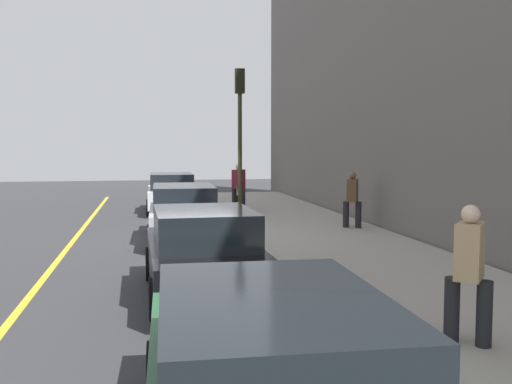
{
  "coord_description": "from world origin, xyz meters",
  "views": [
    {
      "loc": [
        -15.59,
        1.17,
        2.57
      ],
      "look_at": [
        0.22,
        -1.81,
        1.27
      ],
      "focal_mm": 40.18,
      "sensor_mm": 36.0,
      "label": 1
    }
  ],
  "objects_px": {
    "pedestrian_burgundy_coat": "(239,185)",
    "pedestrian_brown_coat": "(352,198)",
    "rolling_suitcase": "(237,203)",
    "parked_car_black": "(203,252)",
    "parked_car_silver": "(183,212)",
    "pedestrian_tan_coat": "(469,270)",
    "parked_car_white": "(171,193)",
    "traffic_light_pole": "(240,122)"
  },
  "relations": [
    {
      "from": "pedestrian_burgundy_coat",
      "to": "pedestrian_brown_coat",
      "type": "bearing_deg",
      "value": -152.87
    },
    {
      "from": "rolling_suitcase",
      "to": "parked_car_black",
      "type": "bearing_deg",
      "value": 168.33
    },
    {
      "from": "parked_car_silver",
      "to": "pedestrian_brown_coat",
      "type": "xyz_separation_m",
      "value": [
        0.38,
        -5.0,
        0.28
      ]
    },
    {
      "from": "parked_car_silver",
      "to": "pedestrian_tan_coat",
      "type": "bearing_deg",
      "value": -162.99
    },
    {
      "from": "parked_car_black",
      "to": "rolling_suitcase",
      "type": "distance_m",
      "value": 11.23
    },
    {
      "from": "parked_car_white",
      "to": "rolling_suitcase",
      "type": "bearing_deg",
      "value": -128.34
    },
    {
      "from": "parked_car_white",
      "to": "pedestrian_burgundy_coat",
      "type": "bearing_deg",
      "value": -118.57
    },
    {
      "from": "parked_car_black",
      "to": "parked_car_white",
      "type": "bearing_deg",
      "value": 0.11
    },
    {
      "from": "pedestrian_tan_coat",
      "to": "pedestrian_brown_coat",
      "type": "xyz_separation_m",
      "value": [
        9.79,
        -2.12,
        -0.03
      ]
    },
    {
      "from": "traffic_light_pole",
      "to": "parked_car_silver",
      "type": "bearing_deg",
      "value": 117.46
    },
    {
      "from": "pedestrian_brown_coat",
      "to": "pedestrian_burgundy_coat",
      "type": "bearing_deg",
      "value": 27.13
    },
    {
      "from": "parked_car_silver",
      "to": "rolling_suitcase",
      "type": "relative_size",
      "value": 4.89
    },
    {
      "from": "pedestrian_burgundy_coat",
      "to": "rolling_suitcase",
      "type": "distance_m",
      "value": 0.81
    },
    {
      "from": "pedestrian_tan_coat",
      "to": "pedestrian_burgundy_coat",
      "type": "bearing_deg",
      "value": 1.89
    },
    {
      "from": "pedestrian_brown_coat",
      "to": "traffic_light_pole",
      "type": "bearing_deg",
      "value": 81.16
    },
    {
      "from": "pedestrian_tan_coat",
      "to": "pedestrian_burgundy_coat",
      "type": "height_order",
      "value": "pedestrian_burgundy_coat"
    },
    {
      "from": "parked_car_silver",
      "to": "parked_car_white",
      "type": "distance_m",
      "value": 6.8
    },
    {
      "from": "pedestrian_brown_coat",
      "to": "rolling_suitcase",
      "type": "height_order",
      "value": "pedestrian_brown_coat"
    },
    {
      "from": "traffic_light_pole",
      "to": "pedestrian_burgundy_coat",
      "type": "bearing_deg",
      "value": -8.43
    },
    {
      "from": "traffic_light_pole",
      "to": "rolling_suitcase",
      "type": "height_order",
      "value": "traffic_light_pole"
    },
    {
      "from": "parked_car_black",
      "to": "pedestrian_brown_coat",
      "type": "bearing_deg",
      "value": -38.23
    },
    {
      "from": "parked_car_black",
      "to": "pedestrian_brown_coat",
      "type": "relative_size",
      "value": 2.54
    },
    {
      "from": "parked_car_white",
      "to": "pedestrian_tan_coat",
      "type": "xyz_separation_m",
      "value": [
        -16.22,
        -2.93,
        0.31
      ]
    },
    {
      "from": "pedestrian_brown_coat",
      "to": "rolling_suitcase",
      "type": "relative_size",
      "value": 1.69
    },
    {
      "from": "parked_car_silver",
      "to": "parked_car_white",
      "type": "height_order",
      "value": "same"
    },
    {
      "from": "pedestrian_burgundy_coat",
      "to": "rolling_suitcase",
      "type": "height_order",
      "value": "pedestrian_burgundy_coat"
    },
    {
      "from": "parked_car_black",
      "to": "traffic_light_pole",
      "type": "xyz_separation_m",
      "value": [
        6.89,
        -1.74,
        2.51
      ]
    },
    {
      "from": "pedestrian_burgundy_coat",
      "to": "traffic_light_pole",
      "type": "relative_size",
      "value": 0.38
    },
    {
      "from": "parked_car_silver",
      "to": "pedestrian_tan_coat",
      "type": "relative_size",
      "value": 2.8
    },
    {
      "from": "parked_car_white",
      "to": "traffic_light_pole",
      "type": "bearing_deg",
      "value": -163.38
    },
    {
      "from": "parked_car_white",
      "to": "pedestrian_brown_coat",
      "type": "xyz_separation_m",
      "value": [
        -6.42,
        -5.05,
        0.28
      ]
    },
    {
      "from": "parked_car_silver",
      "to": "parked_car_black",
      "type": "bearing_deg",
      "value": 179.73
    },
    {
      "from": "parked_car_black",
      "to": "pedestrian_tan_coat",
      "type": "xyz_separation_m",
      "value": [
        -3.41,
        -2.91,
        0.31
      ]
    },
    {
      "from": "pedestrian_burgundy_coat",
      "to": "pedestrian_brown_coat",
      "type": "height_order",
      "value": "pedestrian_burgundy_coat"
    },
    {
      "from": "traffic_light_pole",
      "to": "rolling_suitcase",
      "type": "xyz_separation_m",
      "value": [
        4.1,
        -0.53,
        -2.8
      ]
    },
    {
      "from": "pedestrian_tan_coat",
      "to": "rolling_suitcase",
      "type": "height_order",
      "value": "pedestrian_tan_coat"
    },
    {
      "from": "pedestrian_tan_coat",
      "to": "pedestrian_burgundy_coat",
      "type": "relative_size",
      "value": 0.97
    },
    {
      "from": "parked_car_silver",
      "to": "rolling_suitcase",
      "type": "distance_m",
      "value": 5.47
    },
    {
      "from": "parked_car_black",
      "to": "pedestrian_burgundy_coat",
      "type": "relative_size",
      "value": 2.39
    },
    {
      "from": "parked_car_black",
      "to": "parked_car_silver",
      "type": "height_order",
      "value": "same"
    },
    {
      "from": "rolling_suitcase",
      "to": "pedestrian_tan_coat",
      "type": "bearing_deg",
      "value": -177.46
    },
    {
      "from": "pedestrian_burgundy_coat",
      "to": "traffic_light_pole",
      "type": "xyz_separation_m",
      "value": [
        -4.58,
        0.68,
        2.18
      ]
    }
  ]
}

